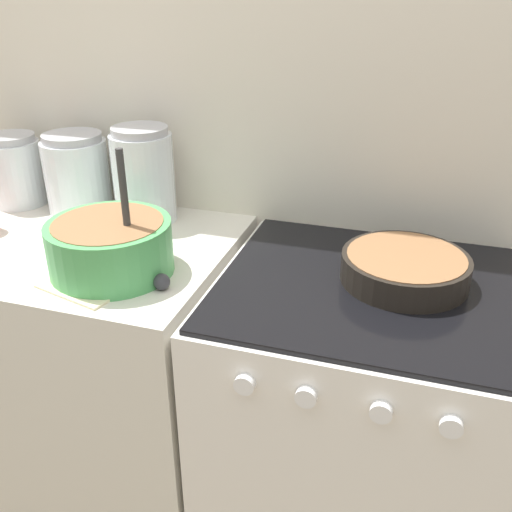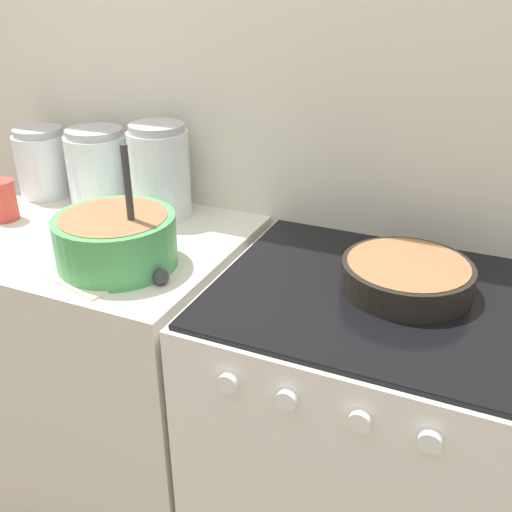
# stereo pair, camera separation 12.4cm
# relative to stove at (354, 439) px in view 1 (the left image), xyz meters

# --- Properties ---
(wall_back) EXTENTS (4.62, 0.05, 2.40)m
(wall_back) POSITION_rel_stove_xyz_m (-0.35, 0.32, 0.76)
(wall_back) COLOR beige
(wall_back) RESTS_ON ground_plane
(countertop_cabinet) EXTENTS (0.81, 0.59, 0.89)m
(countertop_cabinet) POSITION_rel_stove_xyz_m (-0.75, 0.00, 0.00)
(countertop_cabinet) COLOR silver
(countertop_cabinet) RESTS_ON ground_plane
(stove) EXTENTS (0.67, 0.61, 0.89)m
(stove) POSITION_rel_stove_xyz_m (0.00, 0.00, 0.00)
(stove) COLOR white
(stove) RESTS_ON ground_plane
(mixing_bowl) EXTENTS (0.27, 0.27, 0.29)m
(mixing_bowl) POSITION_rel_stove_xyz_m (-0.56, -0.11, 0.51)
(mixing_bowl) COLOR #4CA559
(mixing_bowl) RESTS_ON countertop_cabinet
(baking_pan) EXTENTS (0.28, 0.28, 0.06)m
(baking_pan) POSITION_rel_stove_xyz_m (0.07, 0.04, 0.48)
(baking_pan) COLOR black
(baking_pan) RESTS_ON stove
(storage_jar_left) EXTENTS (0.15, 0.15, 0.20)m
(storage_jar_left) POSITION_rel_stove_xyz_m (-1.04, 0.19, 0.53)
(storage_jar_left) COLOR silver
(storage_jar_left) RESTS_ON countertop_cabinet
(storage_jar_middle) EXTENTS (0.18, 0.18, 0.22)m
(storage_jar_middle) POSITION_rel_stove_xyz_m (-0.83, 0.19, 0.54)
(storage_jar_middle) COLOR silver
(storage_jar_middle) RESTS_ON countertop_cabinet
(storage_jar_right) EXTENTS (0.16, 0.16, 0.25)m
(storage_jar_right) POSITION_rel_stove_xyz_m (-0.63, 0.19, 0.55)
(storage_jar_right) COLOR silver
(storage_jar_right) RESTS_ON countertop_cabinet
(recipe_page) EXTENTS (0.23, 0.27, 0.01)m
(recipe_page) POSITION_rel_stove_xyz_m (-0.57, -0.14, 0.45)
(recipe_page) COLOR beige
(recipe_page) RESTS_ON countertop_cabinet
(measuring_spoon) EXTENTS (0.12, 0.04, 0.04)m
(measuring_spoon) POSITION_rel_stove_xyz_m (-0.43, -0.15, 0.46)
(measuring_spoon) COLOR #333338
(measuring_spoon) RESTS_ON countertop_cabinet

